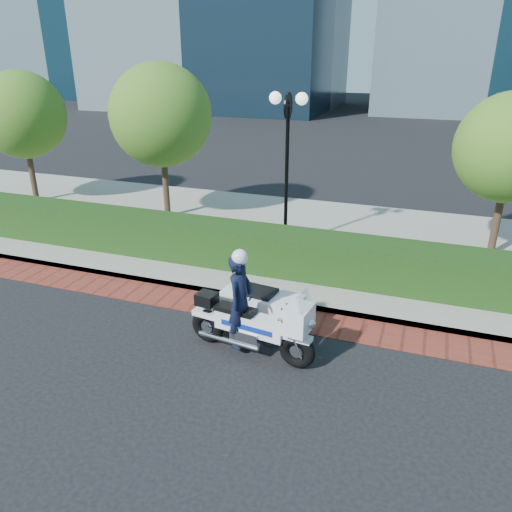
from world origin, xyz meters
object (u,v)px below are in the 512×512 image
(tree_b, at_px, (161,116))
(police_motorcycle, at_px, (255,311))
(lamppost, at_px, (287,147))
(tree_a, at_px, (22,115))
(tree_c, at_px, (511,148))

(tree_b, distance_m, police_motorcycle, 8.58)
(lamppost, distance_m, police_motorcycle, 5.40)
(police_motorcycle, bearing_deg, lamppost, 107.16)
(tree_b, height_order, police_motorcycle, tree_b)
(tree_a, distance_m, police_motorcycle, 12.70)
(tree_c, xyz_separation_m, police_motorcycle, (-4.67, -6.15, -2.33))
(lamppost, height_order, police_motorcycle, lamppost)
(tree_a, height_order, police_motorcycle, tree_a)
(lamppost, height_order, tree_c, tree_c)
(tree_b, xyz_separation_m, tree_c, (10.00, -0.00, -0.39))
(tree_c, bearing_deg, police_motorcycle, -127.24)
(lamppost, distance_m, tree_c, 5.65)
(tree_c, height_order, police_motorcycle, tree_c)
(tree_a, distance_m, tree_c, 15.50)
(tree_a, xyz_separation_m, police_motorcycle, (10.83, -6.15, -2.50))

